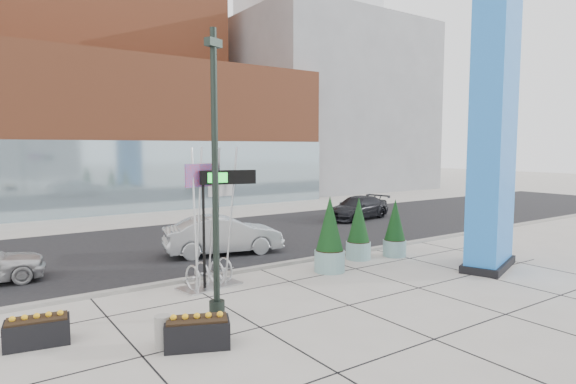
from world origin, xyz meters
TOP-DOWN VIEW (x-y plane):
  - ground at (0.00, 0.00)m, footprint 160.00×160.00m
  - street_asphalt at (0.00, 10.00)m, footprint 80.00×12.00m
  - curb_edge at (0.00, 4.00)m, footprint 80.00×0.30m
  - tower_podium at (1.00, 27.00)m, footprint 34.00×10.00m
  - tower_glass_front at (1.00, 22.20)m, footprint 34.00×0.60m
  - building_grey_parking at (26.00, 32.00)m, footprint 20.00×18.00m
  - blue_pylon at (8.27, -0.73)m, footprint 3.30×2.29m
  - lamp_post at (-2.60, 0.23)m, footprint 0.52×0.42m
  - public_art_sculpture at (-1.48, 3.00)m, footprint 2.15×1.32m
  - concrete_bollard at (-4.44, -0.76)m, footprint 0.38×0.38m
  - overhead_street_sign at (-1.12, 2.80)m, footprint 1.78×0.62m
  - round_planter_east at (6.83, 2.68)m, footprint 0.96×0.96m
  - round_planter_mid at (5.20, 3.14)m, footprint 1.01×1.01m
  - round_planter_west at (2.97, 2.27)m, footprint 1.12×1.12m
  - box_planter_north at (-6.78, 1.00)m, footprint 1.47×0.91m
  - box_planter_south at (-3.80, -1.20)m, footprint 1.62×1.24m
  - car_silver_mid at (1.07, 7.04)m, footprint 5.20×2.79m
  - car_dark_east at (12.60, 11.18)m, footprint 5.23×2.92m

SIDE VIEW (x-z plane):
  - ground at x=0.00m, z-range 0.00..0.00m
  - street_asphalt at x=0.00m, z-range 0.00..0.02m
  - curb_edge at x=0.00m, z-range 0.00..0.12m
  - box_planter_north at x=-6.78m, z-range -0.03..0.73m
  - concrete_bollard at x=-4.44m, z-range 0.00..0.73m
  - box_planter_south at x=-3.80m, z-range -0.03..0.77m
  - car_dark_east at x=12.60m, z-range 0.00..1.43m
  - car_silver_mid at x=1.07m, z-range 0.00..1.63m
  - round_planter_east at x=6.83m, z-range -0.06..2.34m
  - round_planter_mid at x=5.20m, z-range -0.07..2.45m
  - public_art_sculpture at x=-1.48m, z-range -1.09..3.49m
  - round_planter_west at x=2.97m, z-range -0.07..2.72m
  - tower_glass_front at x=1.00m, z-range 0.00..5.00m
  - lamp_post at x=-2.60m, z-range -0.69..6.87m
  - overhead_street_sign at x=-1.12m, z-range 1.37..5.18m
  - blue_pylon at x=8.27m, z-range -0.17..9.90m
  - tower_podium at x=1.00m, z-range 0.00..11.00m
  - building_grey_parking at x=26.00m, z-range 0.00..18.00m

